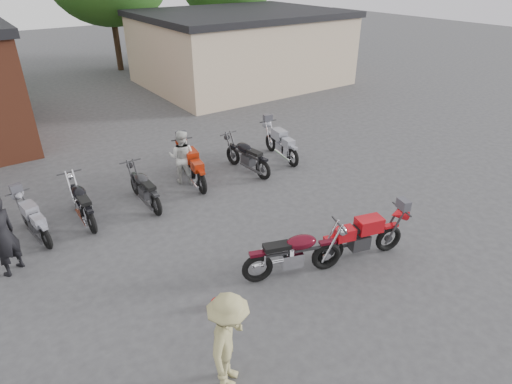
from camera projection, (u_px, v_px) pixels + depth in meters
ground at (295, 279)px, 9.22m from camera, size 90.00×90.00×0.00m
stucco_building at (241, 50)px, 23.49m from camera, size 10.00×8.00×3.50m
vintage_motorcycle at (295, 251)px, 9.05m from camera, size 2.28×1.39×1.26m
sportbike at (363, 234)px, 9.63m from camera, size 2.22×1.23×1.22m
helmet at (217, 303)px, 8.40m from camera, size 0.28×0.28×0.23m
person_dark at (3, 236)px, 9.01m from camera, size 0.81×0.77×1.87m
person_light at (182, 157)px, 12.90m from camera, size 1.02×1.01×1.67m
person_tan at (229, 342)px, 6.56m from camera, size 1.28×1.26×1.77m
row_bike_1 at (33, 218)px, 10.40m from camera, size 0.87×1.88×1.05m
row_bike_2 at (81, 200)px, 11.07m from camera, size 0.68×2.01×1.16m
row_bike_3 at (144, 186)px, 11.81m from camera, size 0.66×1.95×1.13m
row_bike_4 at (192, 164)px, 12.97m from camera, size 1.04×2.21×1.23m
row_bike_5 at (247, 154)px, 13.69m from camera, size 0.90×2.11×1.19m
row_bike_6 at (281, 142)px, 14.62m from camera, size 0.95×2.13×1.20m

